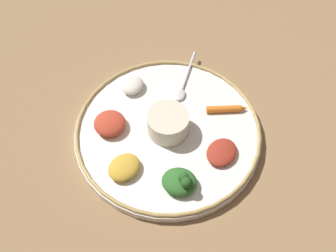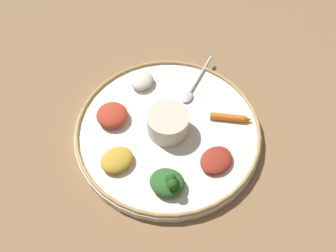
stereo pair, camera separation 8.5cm
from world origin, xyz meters
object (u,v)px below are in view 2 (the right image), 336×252
at_px(spoon, 193,86).
at_px(greens_pile, 168,182).
at_px(center_bowl, 168,123).
at_px(carrot_near_spoon, 230,118).

xyz_separation_m(spoon, greens_pile, (0.03, 0.25, 0.01)).
height_order(center_bowl, greens_pile, center_bowl).
distance_m(greens_pile, carrot_near_spoon, 0.21).
distance_m(center_bowl, greens_pile, 0.13).
height_order(greens_pile, carrot_near_spoon, greens_pile).
height_order(center_bowl, spoon, center_bowl).
xyz_separation_m(center_bowl, greens_pile, (-0.01, 0.13, -0.01)).
bearing_deg(greens_pile, center_bowl, -84.01).
relative_size(spoon, carrot_near_spoon, 1.68).
distance_m(spoon, greens_pile, 0.26).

